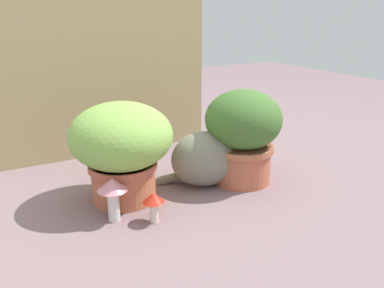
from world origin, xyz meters
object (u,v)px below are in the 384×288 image
(grass_planter, at_px, (122,146))
(cat, at_px, (209,156))
(mushroom_ornament_red, at_px, (154,201))
(mushroom_ornament_pink, at_px, (113,190))
(leafy_planter, at_px, (243,133))

(grass_planter, bearing_deg, cat, -6.44)
(cat, relative_size, mushroom_ornament_red, 3.48)
(cat, xyz_separation_m, mushroom_ornament_pink, (-0.42, -0.09, -0.01))
(grass_planter, relative_size, mushroom_ornament_red, 3.45)
(leafy_planter, height_order, mushroom_ornament_red, leafy_planter)
(leafy_planter, bearing_deg, cat, 168.28)
(mushroom_ornament_pink, distance_m, mushroom_ornament_red, 0.14)
(leafy_planter, distance_m, mushroom_ornament_pink, 0.57)
(mushroom_ornament_pink, bearing_deg, cat, 12.78)
(cat, height_order, mushroom_ornament_pink, cat)
(leafy_planter, xyz_separation_m, cat, (-0.14, 0.03, -0.08))
(grass_planter, height_order, mushroom_ornament_pink, grass_planter)
(leafy_planter, relative_size, mushroom_ornament_red, 3.54)
(grass_planter, xyz_separation_m, leafy_planter, (0.47, -0.07, -0.00))
(grass_planter, bearing_deg, mushroom_ornament_pink, -121.79)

